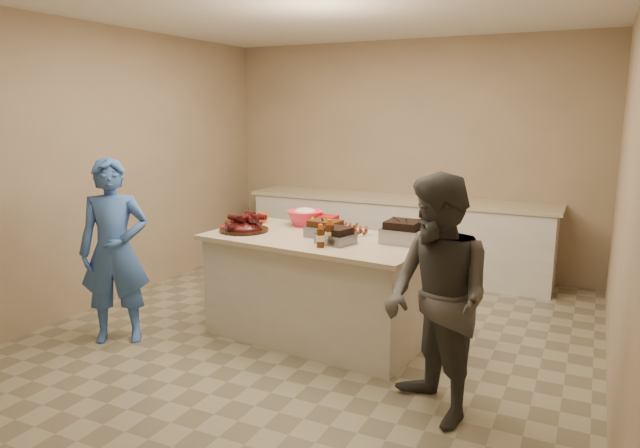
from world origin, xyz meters
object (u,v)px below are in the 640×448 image
at_px(island, 317,336).
at_px(guest_blue, 121,339).
at_px(roasting_pan, 403,242).
at_px(bbq_bottle_a, 320,247).
at_px(mustard_bottle, 313,230).
at_px(guest_gray, 432,415).
at_px(bbq_bottle_b, 330,245).
at_px(rib_platter, 244,231).
at_px(coleslaw_bowl, 305,225).
at_px(plastic_cup, 264,222).

relative_size(island, guest_blue, 1.20).
xyz_separation_m(island, guest_blue, (-1.46, -0.78, 0.00)).
distance_m(roasting_pan, bbq_bottle_a, 0.67).
distance_m(mustard_bottle, guest_gray, 1.95).
bearing_deg(island, bbq_bottle_b, -39.98).
bearing_deg(roasting_pan, bbq_bottle_b, -143.54).
relative_size(island, bbq_bottle_a, 10.29).
height_order(island, roasting_pan, roasting_pan).
bearing_deg(bbq_bottle_b, mustard_bottle, 129.61).
xyz_separation_m(guest_blue, guest_gray, (2.69, -0.05, 0.00)).
xyz_separation_m(mustard_bottle, guest_blue, (-1.30, -1.02, -0.87)).
bearing_deg(roasting_pan, guest_blue, -155.55).
relative_size(rib_platter, coleslaw_bowl, 1.27).
distance_m(island, mustard_bottle, 0.92).
relative_size(bbq_bottle_b, mustard_bottle, 1.71).
height_order(roasting_pan, coleslaw_bowl, coleslaw_bowl).
height_order(coleslaw_bowl, guest_gray, coleslaw_bowl).
xyz_separation_m(roasting_pan, mustard_bottle, (-0.86, 0.12, 0.00)).
height_order(bbq_bottle_a, guest_blue, bbq_bottle_a).
xyz_separation_m(plastic_cup, guest_blue, (-0.74, -1.12, -0.87)).
xyz_separation_m(island, bbq_bottle_b, (0.21, -0.22, 0.87)).
xyz_separation_m(island, rib_platter, (-0.67, -0.07, 0.87)).
bearing_deg(bbq_bottle_b, guest_gray, -31.33).
bearing_deg(bbq_bottle_b, bbq_bottle_a, -110.87).
height_order(bbq_bottle_b, guest_gray, bbq_bottle_b).
relative_size(rib_platter, bbq_bottle_b, 2.08).
bearing_deg(island, coleslaw_bowl, 134.68).
bearing_deg(guest_gray, coleslaw_bowl, -174.93).
height_order(bbq_bottle_a, guest_gray, bbq_bottle_a).
distance_m(island, bbq_bottle_a, 0.94).
relative_size(coleslaw_bowl, guest_gray, 0.22).
xyz_separation_m(bbq_bottle_a, guest_gray, (1.04, -0.52, -0.87)).
distance_m(bbq_bottle_b, plastic_cup, 1.09).
bearing_deg(plastic_cup, bbq_bottle_a, -35.61).
height_order(island, guest_gray, island).
relative_size(island, guest_gray, 1.19).
relative_size(mustard_bottle, plastic_cup, 1.15).
height_order(roasting_pan, plastic_cup, roasting_pan).
xyz_separation_m(coleslaw_bowl, bbq_bottle_b, (0.53, -0.60, 0.00)).
distance_m(rib_platter, coleslaw_bowl, 0.58).
distance_m(coleslaw_bowl, bbq_bottle_a, 0.85).
bearing_deg(bbq_bottle_a, roasting_pan, 39.41).
bearing_deg(mustard_bottle, roasting_pan, -7.66).
bearing_deg(guest_gray, island, -170.75).
bearing_deg(guest_gray, mustard_bottle, -174.17).
distance_m(roasting_pan, mustard_bottle, 0.86).
bearing_deg(roasting_pan, rib_platter, -170.32).
distance_m(rib_platter, plastic_cup, 0.41).
relative_size(coleslaw_bowl, plastic_cup, 3.24).
distance_m(coleslaw_bowl, bbq_bottle_b, 0.80).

